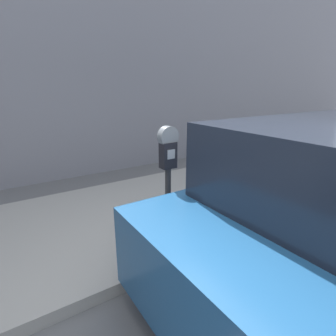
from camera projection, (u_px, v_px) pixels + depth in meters
name	position (u px, v px, depth m)	size (l,w,h in m)	color
ground_plane	(239.00, 311.00, 2.45)	(60.00, 60.00, 0.00)	slate
sidewalk	(135.00, 214.00, 4.19)	(24.00, 2.80, 0.14)	#9E9B96
building_facade	(73.00, 56.00, 5.62)	(24.00, 0.30, 5.34)	gray
parking_meter	(168.00, 167.00, 2.90)	(0.22, 0.13, 1.48)	#2D2D30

